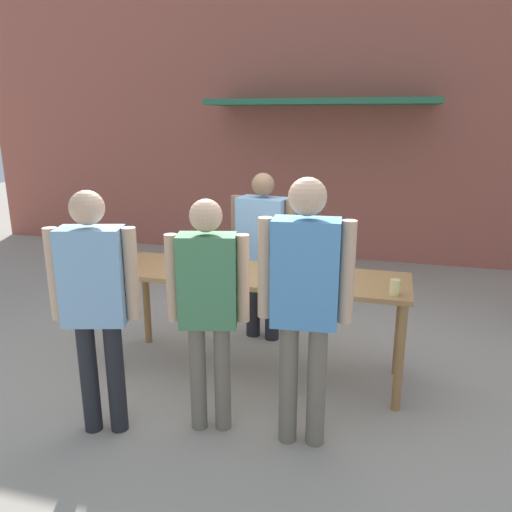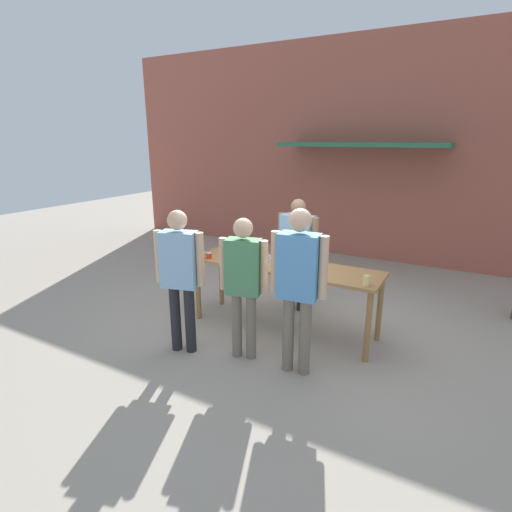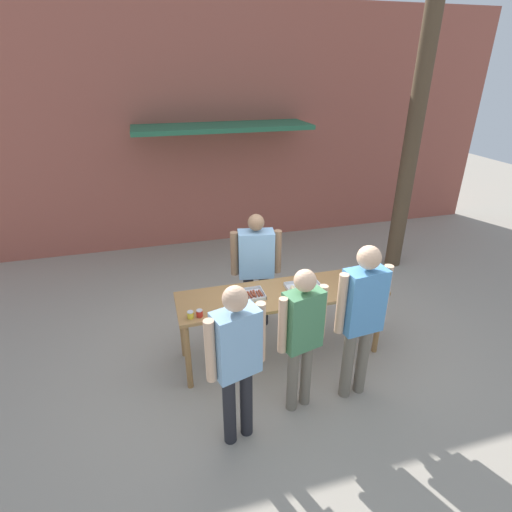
% 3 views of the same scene
% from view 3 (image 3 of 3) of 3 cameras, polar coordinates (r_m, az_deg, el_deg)
% --- Properties ---
extents(ground_plane, '(24.00, 24.00, 0.00)m').
position_cam_3_polar(ground_plane, '(5.40, 3.46, -13.64)').
color(ground_plane, '#A39989').
extents(building_facade_back, '(12.00, 1.11, 4.50)m').
position_cam_3_polar(building_facade_back, '(8.12, -5.54, 17.34)').
color(building_facade_back, '#A85647').
rests_on(building_facade_back, ground).
extents(serving_table, '(2.55, 0.72, 0.92)m').
position_cam_3_polar(serving_table, '(4.92, 3.71, -6.29)').
color(serving_table, olive).
rests_on(serving_table, ground).
extents(food_tray_sausages, '(0.42, 0.28, 0.04)m').
position_cam_3_polar(food_tray_sausages, '(4.77, -1.39, -5.65)').
color(food_tray_sausages, silver).
rests_on(food_tray_sausages, serving_table).
extents(food_tray_buns, '(0.43, 0.28, 0.06)m').
position_cam_3_polar(food_tray_buns, '(4.97, 6.74, -4.44)').
color(food_tray_buns, silver).
rests_on(food_tray_buns, serving_table).
extents(condiment_jar_mustard, '(0.07, 0.07, 0.08)m').
position_cam_3_polar(condiment_jar_mustard, '(4.44, -9.35, -8.28)').
color(condiment_jar_mustard, gold).
rests_on(condiment_jar_mustard, serving_table).
extents(condiment_jar_ketchup, '(0.07, 0.07, 0.08)m').
position_cam_3_polar(condiment_jar_ketchup, '(4.45, -8.07, -8.09)').
color(condiment_jar_ketchup, '#B22319').
rests_on(condiment_jar_ketchup, serving_table).
extents(beer_cup, '(0.08, 0.08, 0.12)m').
position_cam_3_polar(beer_cup, '(5.11, 16.83, -4.02)').
color(beer_cup, '#DBC67A').
rests_on(beer_cup, serving_table).
extents(person_server_behind_table, '(0.68, 0.34, 1.69)m').
position_cam_3_polar(person_server_behind_table, '(5.40, 0.00, -1.00)').
color(person_server_behind_table, '#232328').
rests_on(person_server_behind_table, ground).
extents(person_customer_holding_hotdog, '(0.59, 0.34, 1.75)m').
position_cam_3_polar(person_customer_holding_hotdog, '(3.73, -2.79, -13.83)').
color(person_customer_holding_hotdog, '#232328').
rests_on(person_customer_holding_hotdog, ground).
extents(person_customer_with_cup, '(0.62, 0.27, 1.85)m').
position_cam_3_polar(person_customer_with_cup, '(4.32, 14.88, -7.61)').
color(person_customer_with_cup, '#756B5B').
rests_on(person_customer_with_cup, ground).
extents(person_customer_waiting_in_line, '(0.55, 0.30, 1.69)m').
position_cam_3_polar(person_customer_waiting_in_line, '(4.10, 6.61, -10.41)').
color(person_customer_waiting_in_line, '#756B5B').
rests_on(person_customer_waiting_in_line, ground).
extents(utility_pole, '(1.10, 0.27, 6.70)m').
position_cam_3_polar(utility_pole, '(7.27, 22.95, 23.78)').
color(utility_pole, brown).
rests_on(utility_pole, ground).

